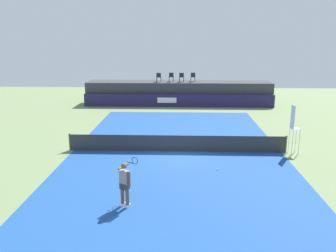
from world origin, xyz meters
The scene contains 14 objects.
ground_plane centered at (0.00, 3.00, 0.00)m, with size 48.00×48.00×0.00m, color #6B7F51.
court_inner centered at (0.00, 0.00, 0.00)m, with size 12.00×22.00×0.00m, color #1C478C.
sponsor_wall centered at (0.00, 13.50, 0.60)m, with size 18.00×0.22×1.20m.
spectator_platform centered at (0.00, 15.30, 1.10)m, with size 18.00×2.80×2.20m, color #38383D.
spectator_chair_far_left centered at (-1.95, 14.95, 2.69)m, with size 0.45×0.45×0.89m.
spectator_chair_left centered at (-0.74, 15.22, 2.69)m, with size 0.48×0.48×0.89m.
spectator_chair_center centered at (0.28, 15.08, 2.69)m, with size 0.47×0.47×0.89m.
spectator_chair_right centered at (1.38, 15.28, 2.69)m, with size 0.45×0.45×0.89m.
umpire_chair centered at (6.53, -0.02, 1.59)m, with size 0.51×0.51×2.76m.
tennis_net centered at (0.00, 0.00, 0.47)m, with size 12.40×0.02×0.95m, color #2D2D2D.
net_post_near centered at (-6.20, 0.00, 0.50)m, with size 0.10×0.10×1.00m, color #4C4C51.
net_post_far centered at (6.20, 0.00, 0.50)m, with size 0.10×0.10×1.00m, color #4C4C51.
tennis_player centered at (-1.90, -6.86, 0.96)m, with size 0.68×1.26×1.77m.
tennis_ball centered at (2.05, -2.88, 0.04)m, with size 0.07×0.07×0.07m, color #D8EA33.
Camera 1 is at (0.21, -19.26, 6.32)m, focal length 37.51 mm.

